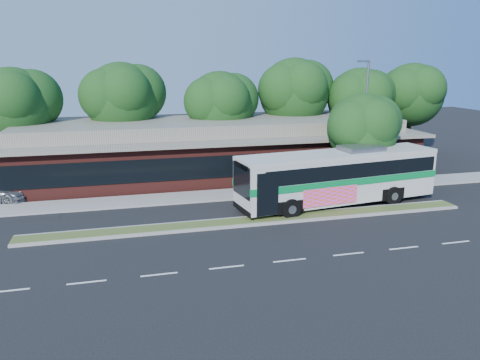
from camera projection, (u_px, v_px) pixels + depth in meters
The scene contains 13 objects.
ground at pixel (259, 225), 26.38m from camera, with size 120.00×120.00×0.00m, color black.
median_strip at pixel (256, 221), 26.92m from camera, with size 26.00×1.10×0.15m, color #3A4B1F.
sidewalk at pixel (232, 194), 32.37m from camera, with size 44.00×2.60×0.12m, color gray.
plaza_building at pixel (213, 148), 38.06m from camera, with size 33.20×11.20×4.45m.
lamp_post at pixel (365, 121), 33.12m from camera, with size 0.93×0.18×9.07m.
tree_bg_a at pixel (20, 104), 35.65m from camera, with size 6.47×5.80×8.63m.
tree_bg_b at pixel (127, 97), 38.46m from camera, with size 6.69×6.00×9.00m.
tree_bg_c at pixel (224, 103), 39.57m from camera, with size 6.24×5.60×8.26m.
tree_bg_d at pixel (298, 91), 42.02m from camera, with size 6.91×6.20×9.37m.
tree_bg_e at pixel (363, 98), 42.67m from camera, with size 6.47×5.80×8.50m.
tree_bg_f at pixel (415, 93), 44.99m from camera, with size 6.69×6.00×8.92m.
transit_bus at pixel (339, 173), 29.73m from camera, with size 13.58×4.64×3.74m.
sidewalk_tree at pixel (366, 127), 32.94m from camera, with size 5.51×4.94×6.87m.
Camera 1 is at (-7.23, -23.91, 8.91)m, focal length 35.00 mm.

